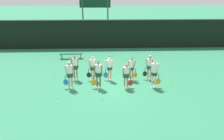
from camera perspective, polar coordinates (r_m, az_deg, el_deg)
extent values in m
plane|color=#2D7F56|center=(14.01, -0.17, -3.57)|extent=(140.00, 140.00, 0.00)
cube|color=black|center=(22.13, -1.00, 9.26)|extent=(60.00, 0.06, 2.83)
cube|color=slate|center=(21.89, -1.02, 12.99)|extent=(60.00, 0.08, 0.08)
cylinder|color=#515156|center=(23.88, -7.58, 12.93)|extent=(0.14, 0.14, 5.31)
cylinder|color=#515156|center=(23.79, -1.09, 13.07)|extent=(0.14, 0.14, 5.31)
cube|color=#0F3823|center=(23.63, -4.47, 17.68)|extent=(3.21, 0.12, 1.44)
cube|color=#19472D|center=(19.24, -10.68, 4.16)|extent=(1.98, 0.44, 0.04)
cylinder|color=slate|center=(19.35, -8.23, 3.72)|extent=(0.06, 0.06, 0.41)
cylinder|color=slate|center=(19.11, -8.27, 3.50)|extent=(0.06, 0.06, 0.41)
cylinder|color=slate|center=(19.52, -12.96, 3.55)|extent=(0.06, 0.06, 0.41)
cylinder|color=slate|center=(19.28, -13.06, 3.33)|extent=(0.06, 0.06, 0.41)
cylinder|color=tan|center=(13.36, -10.41, -3.23)|extent=(0.10, 0.10, 0.82)
cylinder|color=tan|center=(13.42, -11.18, -3.18)|extent=(0.10, 0.10, 0.82)
cube|color=white|center=(13.48, -10.35, -4.70)|extent=(0.15, 0.25, 0.09)
cube|color=white|center=(13.54, -11.12, -4.65)|extent=(0.15, 0.25, 0.09)
cylinder|color=#16422B|center=(13.20, -10.94, -1.24)|extent=(0.39, 0.39, 0.23)
cylinder|color=white|center=(13.11, -11.01, -0.20)|extent=(0.34, 0.34, 0.67)
sphere|color=tan|center=(12.96, -11.14, 1.64)|extent=(0.22, 0.22, 0.22)
sphere|color=#D8B772|center=(12.97, -11.12, 1.78)|extent=(0.20, 0.20, 0.20)
cylinder|color=tan|center=(13.18, -11.88, -0.22)|extent=(0.22, 0.11, 0.64)
cylinder|color=tan|center=(13.06, -10.17, -0.30)|extent=(0.08, 0.08, 0.64)
cylinder|color=black|center=(13.34, -12.11, -1.88)|extent=(0.03, 0.03, 0.27)
ellipsoid|color=blue|center=(13.46, -12.01, -3.15)|extent=(0.29, 0.03, 0.37)
cylinder|color=#8C664C|center=(13.24, -3.10, -3.12)|extent=(0.10, 0.10, 0.82)
cylinder|color=#8C664C|center=(13.25, -3.92, -3.11)|extent=(0.10, 0.10, 0.82)
cube|color=white|center=(13.37, -3.08, -4.61)|extent=(0.12, 0.24, 0.09)
cube|color=white|center=(13.38, -3.89, -4.61)|extent=(0.12, 0.24, 0.09)
cylinder|color=#16422B|center=(13.06, -3.56, -1.10)|extent=(0.40, 0.40, 0.25)
cylinder|color=white|center=(12.96, -3.58, -0.02)|extent=(0.34, 0.34, 0.70)
sphere|color=#8C664C|center=(12.81, -3.63, 1.85)|extent=(0.19, 0.19, 0.19)
sphere|color=black|center=(12.83, -3.62, 1.98)|extent=(0.18, 0.18, 0.18)
cylinder|color=#8C664C|center=(12.98, -4.52, -0.07)|extent=(0.22, 0.09, 0.67)
cylinder|color=#8C664C|center=(12.96, -2.69, -0.08)|extent=(0.08, 0.08, 0.67)
cylinder|color=black|center=(13.13, -4.82, -1.87)|extent=(0.03, 0.03, 0.29)
ellipsoid|color=orange|center=(13.26, -4.77, -3.26)|extent=(0.31, 0.03, 0.40)
cylinder|color=tan|center=(13.28, 4.04, -3.21)|extent=(0.10, 0.10, 0.76)
cylinder|color=tan|center=(13.24, 3.30, -3.28)|extent=(0.10, 0.10, 0.76)
cube|color=white|center=(13.39, 4.04, -4.58)|extent=(0.15, 0.26, 0.09)
cube|color=white|center=(13.35, 3.31, -4.65)|extent=(0.15, 0.26, 0.09)
cylinder|color=#16422B|center=(13.08, 3.72, -1.37)|extent=(0.37, 0.37, 0.25)
cylinder|color=white|center=(13.00, 3.74, -0.48)|extent=(0.32, 0.32, 0.61)
sphere|color=tan|center=(12.86, 3.78, 1.24)|extent=(0.22, 0.22, 0.22)
sphere|color=olive|center=(12.87, 3.76, 1.39)|extent=(0.20, 0.20, 0.20)
cylinder|color=tan|center=(13.06, 4.59, -0.47)|extent=(0.20, 0.11, 0.58)
cylinder|color=tan|center=(12.96, 2.92, -0.60)|extent=(0.08, 0.08, 0.58)
cylinder|color=black|center=(13.20, 4.90, -2.02)|extent=(0.03, 0.03, 0.28)
ellipsoid|color=red|center=(13.33, 4.86, -3.36)|extent=(0.32, 0.03, 0.39)
cylinder|color=beige|center=(13.57, 11.19, -2.85)|extent=(0.10, 0.10, 0.85)
cylinder|color=beige|center=(13.53, 10.44, -2.87)|extent=(0.10, 0.10, 0.85)
cube|color=white|center=(13.69, 11.11, -4.35)|extent=(0.11, 0.24, 0.09)
cube|color=white|center=(13.65, 10.37, -4.38)|extent=(0.11, 0.24, 0.09)
cylinder|color=#16422B|center=(13.37, 10.96, -0.93)|extent=(0.38, 0.38, 0.19)
cylinder|color=white|center=(13.26, 11.04, 0.24)|extent=(0.33, 0.33, 0.72)
sphere|color=beige|center=(13.12, 11.17, 2.12)|extent=(0.20, 0.20, 0.20)
sphere|color=olive|center=(13.13, 11.16, 2.25)|extent=(0.18, 0.18, 0.18)
cylinder|color=beige|center=(13.32, 11.90, 0.21)|extent=(0.22, 0.08, 0.68)
cylinder|color=beige|center=(13.22, 10.21, 0.18)|extent=(0.08, 0.08, 0.68)
cylinder|color=black|center=(13.47, 12.11, -1.57)|extent=(0.03, 0.03, 0.28)
ellipsoid|color=orange|center=(13.60, 12.01, -2.89)|extent=(0.30, 0.03, 0.39)
cylinder|color=tan|center=(14.58, -9.13, -1.08)|extent=(0.10, 0.10, 0.83)
cylinder|color=tan|center=(14.58, -9.80, -1.13)|extent=(0.10, 0.10, 0.83)
cube|color=white|center=(14.69, -9.05, -2.46)|extent=(0.15, 0.25, 0.09)
cube|color=white|center=(14.69, -9.71, -2.51)|extent=(0.15, 0.25, 0.09)
cylinder|color=#16422B|center=(14.41, -9.58, 0.76)|extent=(0.35, 0.35, 0.25)
cylinder|color=white|center=(14.33, -9.64, 1.69)|extent=(0.31, 0.31, 0.67)
sphere|color=tan|center=(14.19, -9.74, 3.40)|extent=(0.22, 0.22, 0.22)
sphere|color=olive|center=(14.20, -9.75, 3.53)|extent=(0.20, 0.20, 0.20)
cylinder|color=tan|center=(14.33, -10.41, 1.59)|extent=(0.22, 0.11, 0.64)
cylinder|color=tan|center=(14.34, -8.90, 1.69)|extent=(0.08, 0.08, 0.64)
cylinder|color=black|center=(14.44, -10.62, 0.01)|extent=(0.03, 0.03, 0.27)
ellipsoid|color=red|center=(14.56, -10.54, -1.16)|extent=(0.32, 0.03, 0.37)
cylinder|color=tan|center=(14.39, -4.66, -1.25)|extent=(0.10, 0.10, 0.79)
cylinder|color=tan|center=(14.38, -5.32, -1.28)|extent=(0.10, 0.10, 0.79)
cube|color=white|center=(14.49, -4.61, -2.59)|extent=(0.13, 0.25, 0.09)
cube|color=white|center=(14.49, -5.27, -2.62)|extent=(0.13, 0.25, 0.09)
cylinder|color=#16422B|center=(14.21, -5.05, 0.52)|extent=(0.35, 0.35, 0.23)
cylinder|color=white|center=(14.13, -5.08, 1.49)|extent=(0.30, 0.30, 0.67)
sphere|color=tan|center=(14.00, -5.13, 3.16)|extent=(0.19, 0.19, 0.19)
sphere|color=olive|center=(14.01, -5.14, 3.27)|extent=(0.18, 0.18, 0.18)
cylinder|color=tan|center=(14.13, -5.85, 1.41)|extent=(0.21, 0.09, 0.64)
cylinder|color=tan|center=(14.14, -4.34, 1.47)|extent=(0.08, 0.08, 0.64)
cylinder|color=black|center=(14.25, -6.11, -0.15)|extent=(0.03, 0.03, 0.26)
ellipsoid|color=black|center=(14.36, -6.07, -1.29)|extent=(0.31, 0.03, 0.35)
cylinder|color=beige|center=(14.33, -0.32, -1.30)|extent=(0.10, 0.10, 0.78)
cylinder|color=beige|center=(14.36, -0.94, -1.26)|extent=(0.10, 0.10, 0.78)
cube|color=white|center=(14.44, -0.34, -2.62)|extent=(0.16, 0.26, 0.09)
cube|color=white|center=(14.46, -0.95, -2.58)|extent=(0.16, 0.26, 0.09)
cylinder|color=#16422B|center=(14.18, -0.64, 0.44)|extent=(0.33, 0.33, 0.19)
cylinder|color=white|center=(14.09, -0.64, 1.43)|extent=(0.29, 0.29, 0.65)
sphere|color=beige|center=(13.96, -0.65, 3.08)|extent=(0.20, 0.20, 0.20)
sphere|color=black|center=(13.97, -0.63, 3.20)|extent=(0.18, 0.18, 0.18)
cylinder|color=beige|center=(14.13, -1.37, 1.42)|extent=(0.21, 0.12, 0.62)
cylinder|color=beige|center=(14.07, 0.05, 1.34)|extent=(0.08, 0.08, 0.62)
cylinder|color=black|center=(14.26, -1.69, -0.11)|extent=(0.03, 0.03, 0.28)
ellipsoid|color=blue|center=(14.38, -1.67, -1.34)|extent=(0.31, 0.03, 0.38)
cylinder|color=tan|center=(14.46, 5.35, -1.22)|extent=(0.10, 0.10, 0.76)
cylinder|color=tan|center=(14.44, 4.71, -1.23)|extent=(0.10, 0.10, 0.76)
cube|color=white|center=(14.56, 5.32, -2.50)|extent=(0.11, 0.24, 0.09)
cube|color=white|center=(14.54, 4.68, -2.51)|extent=(0.11, 0.24, 0.09)
cylinder|color=#16422B|center=(14.30, 5.08, 0.44)|extent=(0.34, 0.34, 0.19)
cylinder|color=white|center=(14.21, 5.11, 1.36)|extent=(0.30, 0.30, 0.62)
sphere|color=tan|center=(14.09, 5.17, 2.96)|extent=(0.21, 0.21, 0.21)
sphere|color=#4C331E|center=(14.10, 5.16, 3.08)|extent=(0.19, 0.19, 0.19)
cylinder|color=tan|center=(14.25, 5.86, 1.32)|extent=(0.20, 0.08, 0.59)
cylinder|color=tan|center=(14.20, 4.40, 1.30)|extent=(0.08, 0.08, 0.59)
cylinder|color=black|center=(14.37, 6.13, -0.12)|extent=(0.03, 0.03, 0.26)
ellipsoid|color=orange|center=(14.48, 6.09, -1.29)|extent=(0.30, 0.03, 0.37)
cylinder|color=tan|center=(14.71, 9.99, -0.99)|extent=(0.10, 0.10, 0.80)
cylinder|color=tan|center=(14.70, 9.31, -0.97)|extent=(0.10, 0.10, 0.80)
cube|color=white|center=(14.81, 9.91, -2.32)|extent=(0.14, 0.25, 0.09)
cube|color=white|center=(14.80, 9.24, -2.29)|extent=(0.14, 0.25, 0.09)
cylinder|color=#16422B|center=(14.54, 9.76, 0.79)|extent=(0.37, 0.37, 0.23)
cylinder|color=white|center=(14.46, 9.82, 1.70)|extent=(0.32, 0.32, 0.65)
sphere|color=tan|center=(14.33, 9.92, 3.35)|extent=(0.22, 0.22, 0.22)
sphere|color=#D8B772|center=(14.34, 9.92, 3.47)|extent=(0.20, 0.20, 0.20)
cylinder|color=tan|center=(14.45, 9.03, 1.68)|extent=(0.21, 0.10, 0.62)
cylinder|color=tan|center=(14.48, 10.56, 1.62)|extent=(0.08, 0.08, 0.62)
cylinder|color=black|center=(14.56, 8.63, 0.20)|extent=(0.03, 0.03, 0.27)
ellipsoid|color=black|center=(14.67, 8.57, -0.97)|extent=(0.28, 0.03, 0.37)
sphere|color=#CCE033|center=(12.11, -2.51, -7.46)|extent=(0.07, 0.07, 0.07)
sphere|color=#CCE033|center=(12.56, -14.00, -7.04)|extent=(0.07, 0.07, 0.07)
sphere|color=#CCE033|center=(12.78, -9.49, -6.17)|extent=(0.07, 0.07, 0.07)
sphere|color=#CCE033|center=(15.68, 7.97, -0.95)|extent=(0.07, 0.07, 0.07)
sphere|color=#CCE033|center=(13.92, 7.09, -3.75)|extent=(0.06, 0.06, 0.06)
sphere|color=#CCE033|center=(14.59, 15.19, -3.15)|extent=(0.07, 0.07, 0.07)
sphere|color=#CCE033|center=(13.83, -5.23, -3.81)|extent=(0.07, 0.07, 0.07)
sphere|color=#CCE033|center=(14.59, 10.79, -2.79)|extent=(0.07, 0.07, 0.07)
sphere|color=#CCE033|center=(14.27, 8.98, -3.22)|extent=(0.07, 0.07, 0.07)
sphere|color=#CCE033|center=(15.30, -14.60, -1.99)|extent=(0.07, 0.07, 0.07)
sphere|color=#CCE033|center=(15.67, -0.21, -0.76)|extent=(0.07, 0.07, 0.07)
sphere|color=#CCE033|center=(13.96, -8.86, -3.75)|extent=(0.07, 0.07, 0.07)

